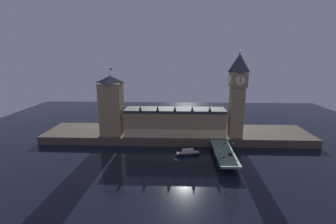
{
  "coord_description": "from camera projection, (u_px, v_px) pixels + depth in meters",
  "views": [
    {
      "loc": [
        0.04,
        -159.42,
        69.39
      ],
      "look_at": [
        -6.81,
        20.0,
        27.22
      ],
      "focal_mm": 26.0,
      "sensor_mm": 36.0,
      "label": 1
    }
  ],
  "objects": [
    {
      "name": "car_northbound_trail",
      "position": [
        224.0,
        159.0,
        151.1
      ],
      "size": [
        1.98,
        4.41,
        1.42
      ],
      "color": "white",
      "rests_on": "bridge"
    },
    {
      "name": "car_southbound_trail",
      "position": [
        225.0,
        144.0,
        174.89
      ],
      "size": [
        1.91,
        3.88,
        1.42
      ],
      "color": "silver",
      "rests_on": "bridge"
    },
    {
      "name": "street_lamp_mid",
      "position": [
        233.0,
        146.0,
        162.38
      ],
      "size": [
        1.34,
        0.6,
        6.52
      ],
      "color": "#2D3333",
      "rests_on": "bridge"
    },
    {
      "name": "car_southbound_lead",
      "position": [
        230.0,
        154.0,
        157.58
      ],
      "size": [
        2.01,
        4.0,
        1.41
      ],
      "color": "black",
      "rests_on": "bridge"
    },
    {
      "name": "victoria_tower",
      "position": [
        111.0,
        105.0,
        195.15
      ],
      "size": [
        17.22,
        17.22,
        53.18
      ],
      "color": "#9E845B",
      "rests_on": "embankment"
    },
    {
      "name": "embankment",
      "position": [
        177.0,
        134.0,
        208.15
      ],
      "size": [
        220.0,
        42.0,
        6.41
      ],
      "color": "#4C4438",
      "rests_on": "ground_plane"
    },
    {
      "name": "bridge",
      "position": [
        224.0,
        154.0,
        163.88
      ],
      "size": [
        12.49,
        46.0,
        5.98
      ],
      "color": "slate",
      "rests_on": "ground_plane"
    },
    {
      "name": "pedestrian_near_rail",
      "position": [
        219.0,
        159.0,
        150.2
      ],
      "size": [
        0.38,
        0.38,
        1.79
      ],
      "color": "black",
      "rests_on": "bridge"
    },
    {
      "name": "street_lamp_near",
      "position": [
        219.0,
        154.0,
        148.48
      ],
      "size": [
        1.34,
        0.6,
        6.63
      ],
      "color": "#2D3333",
      "rests_on": "bridge"
    },
    {
      "name": "ground_plane",
      "position": [
        177.0,
        156.0,
        170.95
      ],
      "size": [
        400.0,
        400.0,
        0.0
      ],
      "primitive_type": "plane",
      "color": "black"
    },
    {
      "name": "parliament_hall",
      "position": [
        175.0,
        122.0,
        196.47
      ],
      "size": [
        79.84,
        19.64,
        25.27
      ],
      "color": "#9E845B",
      "rests_on": "embankment"
    },
    {
      "name": "clock_tower",
      "position": [
        237.0,
        93.0,
        185.65
      ],
      "size": [
        12.4,
        12.51,
        65.77
      ],
      "color": "#9E845B",
      "rests_on": "embankment"
    },
    {
      "name": "boat_upstream",
      "position": [
        188.0,
        153.0,
        172.37
      ],
      "size": [
        18.37,
        7.74,
        4.59
      ],
      "color": "#28282D",
      "rests_on": "ground_plane"
    }
  ]
}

